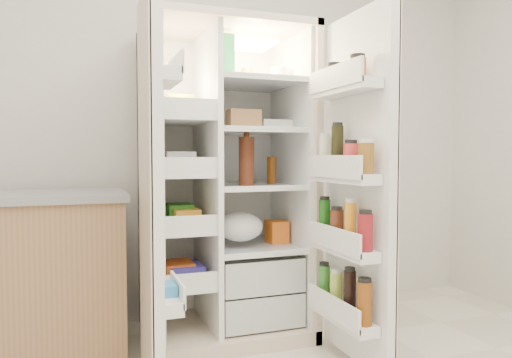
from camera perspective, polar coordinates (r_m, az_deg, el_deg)
name	(u,v)px	position (r m, az deg, el deg)	size (l,w,h in m)	color
wall_back	(209,111)	(3.23, -5.53, 7.96)	(4.00, 0.02, 2.70)	silver
refrigerator	(225,208)	(2.90, -3.62, -3.42)	(0.93, 0.70, 1.80)	beige
freezer_door	(152,193)	(2.19, -12.19, -1.65)	(0.15, 0.40, 1.72)	white
fridge_door	(355,193)	(2.44, 11.59, -1.59)	(0.17, 0.58, 1.72)	white
kitchen_counter	(4,278)	(2.81, -27.57, -10.33)	(1.20, 0.64, 0.87)	#9A6C4D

